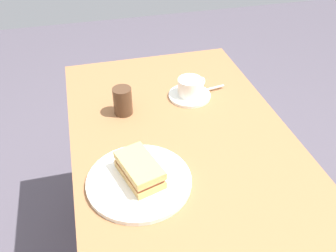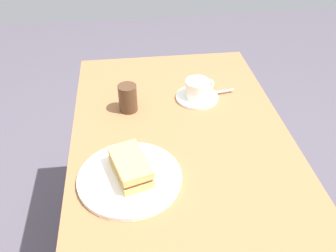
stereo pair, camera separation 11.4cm
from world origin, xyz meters
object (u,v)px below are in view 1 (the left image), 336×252
(dining_table, at_px, (189,174))
(coffee_cup, at_px, (190,86))
(coffee_saucer, at_px, (189,95))
(sandwich_front, at_px, (140,170))
(drinking_glass, at_px, (123,101))
(sandwich_plate, at_px, (139,181))
(spoon, at_px, (208,89))

(dining_table, bearing_deg, coffee_cup, -16.82)
(coffee_saucer, height_order, coffee_cup, coffee_cup)
(sandwich_front, distance_m, drinking_glass, 0.33)
(sandwich_plate, relative_size, drinking_glass, 2.97)
(sandwich_front, relative_size, spoon, 1.68)
(dining_table, bearing_deg, coffee_saucer, -16.59)
(sandwich_plate, distance_m, coffee_cup, 0.46)
(coffee_cup, bearing_deg, dining_table, 163.18)
(dining_table, height_order, coffee_cup, coffee_cup)
(sandwich_front, distance_m, spoon, 0.51)
(spoon, distance_m, drinking_glass, 0.33)
(coffee_saucer, xyz_separation_m, drinking_glass, (-0.04, 0.25, 0.04))
(dining_table, bearing_deg, sandwich_plate, 115.11)
(dining_table, distance_m, coffee_cup, 0.34)
(dining_table, distance_m, sandwich_plate, 0.21)
(sandwich_plate, bearing_deg, coffee_saucer, -34.50)
(coffee_cup, bearing_deg, sandwich_front, 145.24)
(dining_table, distance_m, sandwich_front, 0.22)
(sandwich_plate, xyz_separation_m, coffee_saucer, (0.38, -0.26, -0.00))
(coffee_saucer, xyz_separation_m, spoon, (0.01, -0.08, 0.01))
(dining_table, relative_size, coffee_cup, 11.43)
(coffee_saucer, bearing_deg, sandwich_front, 145.36)
(sandwich_front, distance_m, coffee_saucer, 0.45)
(coffee_cup, height_order, spoon, coffee_cup)
(dining_table, relative_size, sandwich_front, 7.73)
(sandwich_plate, distance_m, coffee_saucer, 0.46)
(sandwich_front, distance_m, coffee_cup, 0.45)
(dining_table, height_order, coffee_saucer, coffee_saucer)
(sandwich_plate, xyz_separation_m, drinking_glass, (0.34, -0.01, 0.04))
(dining_table, bearing_deg, sandwich_front, 113.32)
(sandwich_plate, bearing_deg, spoon, -40.80)
(dining_table, relative_size, sandwich_plate, 4.48)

